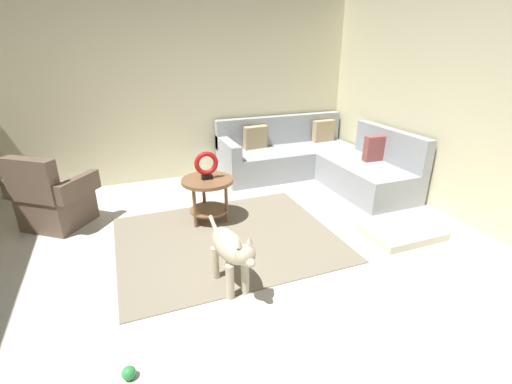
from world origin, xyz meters
name	(u,v)px	position (x,y,z in m)	size (l,w,h in m)	color
ground_plane	(234,282)	(0.00, 0.00, -0.05)	(6.00, 6.00, 0.10)	silver
wall_back	(169,90)	(0.00, 2.94, 1.35)	(6.00, 0.12, 2.70)	beige
wall_right	(498,109)	(2.94, 0.00, 1.35)	(0.12, 6.00, 2.70)	beige
area_rug	(227,239)	(0.15, 0.70, 0.01)	(2.30, 1.90, 0.01)	gray
sectional_couch	(315,161)	(1.99, 2.01, 0.29)	(2.20, 2.25, 0.88)	#9EA3A8
armchair	(53,200)	(-1.60, 1.73, 0.32)	(1.00, 0.96, 0.88)	brown
side_table	(208,189)	(0.08, 1.20, 0.42)	(0.60, 0.60, 0.54)	brown
torus_sculpture	(206,165)	(0.08, 1.20, 0.71)	(0.28, 0.08, 0.33)	black
dog_bed_mat	(401,231)	(1.98, 0.08, 0.04)	(0.80, 0.60, 0.09)	beige
dog	(231,251)	(-0.06, -0.13, 0.38)	(0.29, 0.85, 0.63)	beige
dog_toy_ball	(129,373)	(-0.96, -0.77, 0.04)	(0.09, 0.09, 0.09)	green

